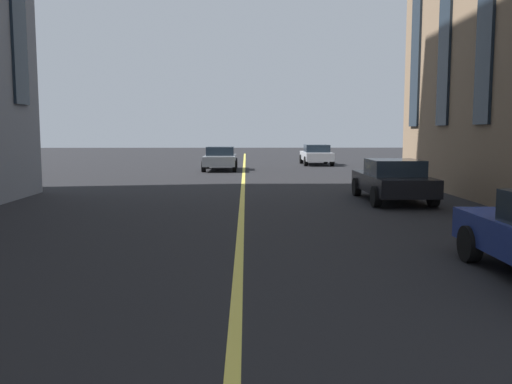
{
  "coord_description": "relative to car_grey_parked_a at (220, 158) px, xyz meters",
  "views": [
    {
      "loc": [
        4.26,
        -0.13,
        2.28
      ],
      "look_at": [
        13.36,
        -0.3,
        1.26
      ],
      "focal_mm": 38.29,
      "sensor_mm": 36.0,
      "label": 1
    }
  ],
  "objects": [
    {
      "name": "lane_centre_line",
      "position": [
        -16.26,
        -1.38,
        -0.7
      ],
      "size": [
        80.0,
        0.16,
        0.01
      ],
      "color": "#D8C64C",
      "rests_on": "ground_plane"
    },
    {
      "name": "car_grey_parked_a",
      "position": [
        0.0,
        0.0,
        0.0
      ],
      "size": [
        4.4,
        1.95,
        1.37
      ],
      "color": "slate",
      "rests_on": "ground_plane"
    },
    {
      "name": "car_silver_trailing",
      "position": [
        5.01,
        -6.28,
        0.0
      ],
      "size": [
        4.4,
        1.95,
        1.37
      ],
      "color": "#B7BABF",
      "rests_on": "ground_plane"
    },
    {
      "name": "car_black_oncoming",
      "position": [
        -14.41,
        -6.28,
        0.0
      ],
      "size": [
        4.4,
        1.95,
        1.37
      ],
      "color": "black",
      "rests_on": "ground_plane"
    }
  ]
}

